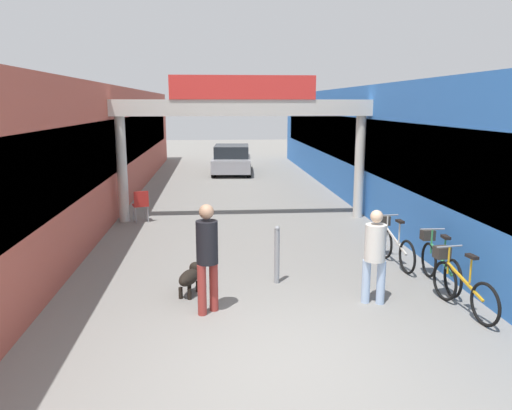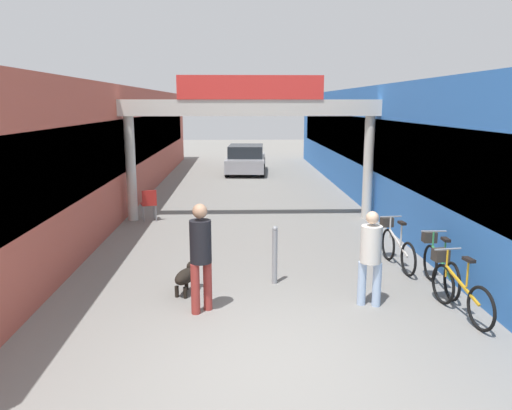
# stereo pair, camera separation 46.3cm
# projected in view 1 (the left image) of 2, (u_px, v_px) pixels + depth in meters

# --- Properties ---
(ground_plane) EXTENTS (80.00, 80.00, 0.00)m
(ground_plane) POSITION_uv_depth(u_px,v_px,m) (280.00, 360.00, 6.47)
(ground_plane) COLOR gray
(storefront_left) EXTENTS (3.00, 26.00, 3.77)m
(storefront_left) POSITION_uv_depth(u_px,v_px,m) (83.00, 146.00, 16.41)
(storefront_left) COLOR #B25142
(storefront_left) RESTS_ON ground_plane
(storefront_right) EXTENTS (3.00, 26.00, 3.77)m
(storefront_right) POSITION_uv_depth(u_px,v_px,m) (385.00, 144.00, 17.25)
(storefront_right) COLOR blue
(storefront_right) RESTS_ON ground_plane
(arcade_sign_gateway) EXTENTS (7.40, 0.47, 4.01)m
(arcade_sign_gateway) POSITION_uv_depth(u_px,v_px,m) (243.00, 119.00, 13.74)
(arcade_sign_gateway) COLOR beige
(arcade_sign_gateway) RESTS_ON ground_plane
(pedestrian_with_dog) EXTENTS (0.48, 0.48, 1.76)m
(pedestrian_with_dog) POSITION_uv_depth(u_px,v_px,m) (207.00, 251.00, 7.73)
(pedestrian_with_dog) COLOR #99332D
(pedestrian_with_dog) RESTS_ON ground_plane
(pedestrian_companion) EXTENTS (0.43, 0.43, 1.58)m
(pedestrian_companion) POSITION_uv_depth(u_px,v_px,m) (375.00, 251.00, 8.13)
(pedestrian_companion) COLOR #A5BFE0
(pedestrian_companion) RESTS_ON ground_plane
(dog_on_leash) EXTENTS (0.47, 0.73, 0.51)m
(dog_on_leash) POSITION_uv_depth(u_px,v_px,m) (190.00, 277.00, 8.64)
(dog_on_leash) COLOR black
(dog_on_leash) RESTS_ON ground_plane
(bicycle_orange_nearest) EXTENTS (0.46, 1.68, 0.98)m
(bicycle_orange_nearest) POSITION_uv_depth(u_px,v_px,m) (460.00, 283.00, 7.98)
(bicycle_orange_nearest) COLOR black
(bicycle_orange_nearest) RESTS_ON ground_plane
(bicycle_green_second) EXTENTS (0.46, 1.69, 0.98)m
(bicycle_green_second) POSITION_uv_depth(u_px,v_px,m) (438.00, 261.00, 9.10)
(bicycle_green_second) COLOR black
(bicycle_green_second) RESTS_ON ground_plane
(bicycle_silver_third) EXTENTS (0.46, 1.69, 0.98)m
(bicycle_silver_third) POSITION_uv_depth(u_px,v_px,m) (394.00, 243.00, 10.27)
(bicycle_silver_third) COLOR black
(bicycle_silver_third) RESTS_ON ground_plane
(bollard_post_metal) EXTENTS (0.10, 0.10, 1.09)m
(bollard_post_metal) POSITION_uv_depth(u_px,v_px,m) (277.00, 254.00, 9.13)
(bollard_post_metal) COLOR gray
(bollard_post_metal) RESTS_ON ground_plane
(cafe_chair_red_nearer) EXTENTS (0.51, 0.51, 0.89)m
(cafe_chair_red_nearer) POSITION_uv_depth(u_px,v_px,m) (141.00, 203.00, 13.87)
(cafe_chair_red_nearer) COLOR gray
(cafe_chair_red_nearer) RESTS_ON ground_plane
(parked_car_silver) EXTENTS (2.00, 4.10, 1.33)m
(parked_car_silver) POSITION_uv_depth(u_px,v_px,m) (232.00, 160.00, 23.71)
(parked_car_silver) COLOR #99999E
(parked_car_silver) RESTS_ON ground_plane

